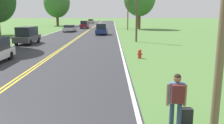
# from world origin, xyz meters

# --- Properties ---
(hitchhiker_person) EXTENTS (0.58, 0.44, 1.72)m
(hitchhiker_person) POSITION_xyz_m (6.90, 2.27, 1.05)
(hitchhiker_person) COLOR navy
(hitchhiker_person) RESTS_ON ground
(suitcase) EXTENTS (0.42, 0.20, 0.67)m
(suitcase) POSITION_xyz_m (7.24, 2.39, 0.31)
(suitcase) COLOR black
(suitcase) RESTS_ON ground
(fire_hydrant) EXTENTS (0.42, 0.26, 0.71)m
(fire_hydrant) POSITION_xyz_m (7.18, 13.94, 0.36)
(fire_hydrant) COLOR red
(fire_hydrant) RESTS_ON ground
(utility_pole_midground) EXTENTS (1.80, 0.24, 7.67)m
(utility_pole_midground) POSITION_xyz_m (8.04, 25.18, 3.99)
(utility_pole_midground) COLOR brown
(utility_pole_midground) RESTS_ON ground
(utility_pole_far) EXTENTS (1.80, 0.24, 7.72)m
(utility_pole_far) POSITION_xyz_m (8.45, 47.97, 4.01)
(utility_pole_far) COLOR brown
(utility_pole_far) RESTS_ON ground
(tree_mid_treeline) EXTENTS (7.54, 7.54, 11.03)m
(tree_mid_treeline) POSITION_xyz_m (-11.07, 66.69, 6.67)
(tree_mid_treeline) COLOR brown
(tree_mid_treeline) RESTS_ON ground
(car_dark_grey_van_approaching) EXTENTS (1.93, 4.28, 1.98)m
(car_dark_grey_van_approaching) POSITION_xyz_m (-4.74, 23.07, 1.02)
(car_dark_grey_van_approaching) COLOR black
(car_dark_grey_van_approaching) RESTS_ON ground
(car_dark_blue_van_mid_near) EXTENTS (1.95, 4.12, 1.85)m
(car_dark_blue_van_mid_near) POSITION_xyz_m (3.30, 35.69, 0.95)
(car_dark_blue_van_mid_near) COLOR black
(car_dark_blue_van_mid_near) RESTS_ON ground
(car_silver_sedan_mid_far) EXTENTS (2.00, 4.61, 1.32)m
(car_silver_sedan_mid_far) POSITION_xyz_m (-3.30, 42.33, 0.70)
(car_silver_sedan_mid_far) COLOR black
(car_silver_sedan_mid_far) RESTS_ON ground
(car_maroon_van_receding) EXTENTS (1.76, 4.24, 1.82)m
(car_maroon_van_receding) POSITION_xyz_m (-1.65, 53.54, 0.95)
(car_maroon_van_receding) COLOR black
(car_maroon_van_receding) RESTS_ON ground
(car_champagne_suv_distant) EXTENTS (1.97, 4.03, 1.52)m
(car_champagne_suv_distant) POSITION_xyz_m (-2.97, 86.49, 0.84)
(car_champagne_suv_distant) COLOR black
(car_champagne_suv_distant) RESTS_ON ground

